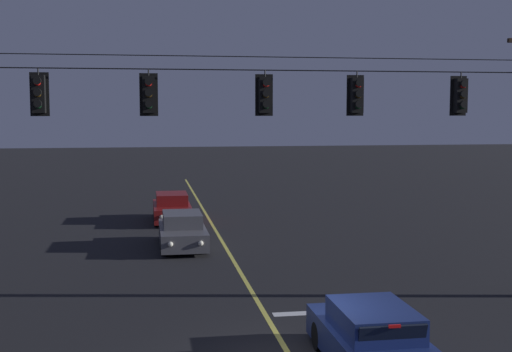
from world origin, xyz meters
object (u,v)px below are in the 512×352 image
(traffic_light_left_inner, at_px, (149,94))
(car_oncoming_lead, at_px, (182,231))
(traffic_light_centre, at_px, (265,95))
(traffic_light_leftmost, at_px, (39,94))
(car_oncoming_trailing, at_px, (172,208))
(traffic_light_right_inner, at_px, (357,95))
(car_waiting_near_lane, at_px, (372,340))
(traffic_light_rightmost, at_px, (461,96))

(traffic_light_left_inner, distance_m, car_oncoming_lead, 10.40)
(traffic_light_centre, distance_m, car_oncoming_lead, 10.47)
(traffic_light_leftmost, height_order, car_oncoming_trailing, traffic_light_leftmost)
(traffic_light_leftmost, height_order, traffic_light_right_inner, same)
(traffic_light_leftmost, xyz_separation_m, traffic_light_left_inner, (2.77, 0.00, 0.00))
(traffic_light_centre, bearing_deg, car_waiting_near_lane, -72.83)
(traffic_light_centre, xyz_separation_m, traffic_light_right_inner, (2.56, 0.00, 0.00))
(traffic_light_leftmost, distance_m, car_oncoming_lead, 11.09)
(traffic_light_right_inner, bearing_deg, car_oncoming_lead, 116.00)
(traffic_light_left_inner, relative_size, car_waiting_near_lane, 0.28)
(traffic_light_rightmost, relative_size, car_waiting_near_lane, 0.28)
(traffic_light_rightmost, distance_m, car_waiting_near_lane, 8.16)
(car_waiting_near_lane, bearing_deg, traffic_light_left_inner, 133.85)
(traffic_light_leftmost, height_order, car_waiting_near_lane, traffic_light_leftmost)
(traffic_light_centre, height_order, car_waiting_near_lane, traffic_light_centre)
(traffic_light_centre, height_order, traffic_light_right_inner, same)
(car_oncoming_lead, height_order, car_oncoming_trailing, same)
(traffic_light_left_inner, height_order, car_waiting_near_lane, traffic_light_left_inner)
(traffic_light_left_inner, bearing_deg, traffic_light_rightmost, 0.00)
(car_oncoming_trailing, bearing_deg, traffic_light_right_inner, -73.74)
(traffic_light_leftmost, xyz_separation_m, car_oncoming_lead, (4.06, 8.89, -5.22))
(traffic_light_centre, bearing_deg, traffic_light_rightmost, 0.00)
(traffic_light_left_inner, xyz_separation_m, traffic_light_right_inner, (5.64, 0.00, 0.00))
(traffic_light_left_inner, distance_m, traffic_light_rightmost, 8.67)
(traffic_light_left_inner, xyz_separation_m, car_oncoming_trailing, (1.13, 15.44, -5.22))
(car_oncoming_lead, bearing_deg, traffic_light_rightmost, -50.36)
(traffic_light_leftmost, bearing_deg, car_waiting_near_lane, -32.90)
(car_waiting_near_lane, bearing_deg, traffic_light_leftmost, 147.10)
(car_oncoming_lead, bearing_deg, traffic_light_right_inner, -64.00)
(traffic_light_leftmost, bearing_deg, car_oncoming_lead, 65.44)
(traffic_light_centre, relative_size, car_waiting_near_lane, 0.28)
(traffic_light_rightmost, bearing_deg, car_oncoming_trailing, 116.02)
(traffic_light_leftmost, relative_size, traffic_light_left_inner, 1.00)
(traffic_light_left_inner, relative_size, car_oncoming_lead, 0.28)
(car_waiting_near_lane, bearing_deg, traffic_light_centre, 107.17)
(traffic_light_left_inner, height_order, car_oncoming_lead, traffic_light_left_inner)
(traffic_light_rightmost, distance_m, car_oncoming_trailing, 17.96)
(traffic_light_right_inner, height_order, car_oncoming_lead, traffic_light_right_inner)
(traffic_light_rightmost, xyz_separation_m, car_oncoming_lead, (-7.37, 8.89, -5.22))
(traffic_light_left_inner, bearing_deg, car_oncoming_trailing, 85.81)
(traffic_light_centre, height_order, car_oncoming_lead, traffic_light_centre)
(traffic_light_centre, xyz_separation_m, car_oncoming_trailing, (-1.95, 15.44, -5.22))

